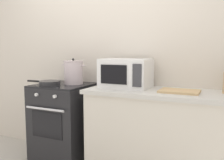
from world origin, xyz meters
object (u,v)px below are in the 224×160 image
(stove, at_px, (64,123))
(cutting_board, at_px, (179,91))
(frying_pan, at_px, (49,83))
(microwave, at_px, (126,73))
(stock_pot, at_px, (73,72))

(stove, distance_m, cutting_board, 1.39)
(frying_pan, height_order, microwave, microwave)
(stove, xyz_separation_m, frying_pan, (-0.09, -0.14, 0.48))
(stove, height_order, microwave, microwave)
(microwave, relative_size, cutting_board, 1.39)
(stove, bearing_deg, microwave, 6.06)
(stove, height_order, cutting_board, cutting_board)
(frying_pan, relative_size, cutting_board, 1.20)
(frying_pan, distance_m, cutting_board, 1.41)
(microwave, xyz_separation_m, cutting_board, (0.57, -0.08, -0.14))
(stock_pot, bearing_deg, frying_pan, -130.51)
(frying_pan, bearing_deg, microwave, 14.53)
(frying_pan, relative_size, microwave, 0.87)
(cutting_board, bearing_deg, microwave, 172.16)
(microwave, bearing_deg, frying_pan, -165.47)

